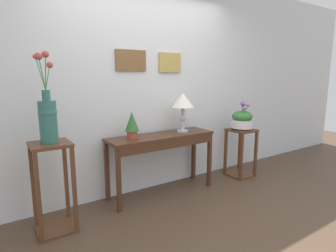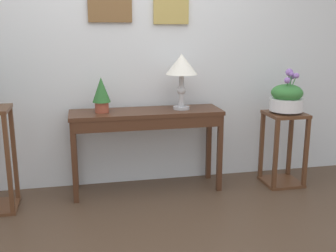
{
  "view_description": "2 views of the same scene",
  "coord_description": "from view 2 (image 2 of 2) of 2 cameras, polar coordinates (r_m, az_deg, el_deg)",
  "views": [
    {
      "loc": [
        -1.69,
        -1.73,
        1.49
      ],
      "look_at": [
        0.25,
        1.19,
        0.84
      ],
      "focal_mm": 29.49,
      "sensor_mm": 36.0,
      "label": 1
    },
    {
      "loc": [
        -0.47,
        -2.52,
        1.51
      ],
      "look_at": [
        0.28,
        1.03,
        0.63
      ],
      "focal_mm": 43.94,
      "sensor_mm": 36.0,
      "label": 2
    }
  ],
  "objects": [
    {
      "name": "pedestal_stand_right",
      "position": [
        4.13,
        15.68,
        -3.05
      ],
      "size": [
        0.35,
        0.35,
        0.71
      ],
      "color": "#56331E",
      "rests_on": "ground"
    },
    {
      "name": "ground_plane",
      "position": [
        2.98,
        -1.23,
        -16.86
      ],
      "size": [
        12.0,
        12.0,
        0.01
      ],
      "primitive_type": "cube",
      "color": "#4C3828"
    },
    {
      "name": "console_table",
      "position": [
        3.73,
        -2.98,
        0.51
      ],
      "size": [
        1.38,
        0.4,
        0.77
      ],
      "color": "#472819",
      "rests_on": "ground"
    },
    {
      "name": "back_wall_with_art",
      "position": [
        3.93,
        -5.18,
        12.03
      ],
      "size": [
        9.0,
        0.13,
        2.8
      ],
      "color": "silver",
      "rests_on": "ground"
    },
    {
      "name": "planter_bowl_wide_right",
      "position": [
        4.02,
        16.15,
        3.82
      ],
      "size": [
        0.31,
        0.31,
        0.41
      ],
      "color": "silver",
      "rests_on": "pedestal_stand_right"
    },
    {
      "name": "potted_plant_on_console",
      "position": [
        3.67,
        -9.23,
        4.51
      ],
      "size": [
        0.16,
        0.16,
        0.31
      ],
      "color": "#9E4733",
      "rests_on": "console_table"
    },
    {
      "name": "table_lamp",
      "position": [
        3.74,
        1.9,
        8.07
      ],
      "size": [
        0.29,
        0.29,
        0.5
      ],
      "color": "#B7B7BC",
      "rests_on": "console_table"
    }
  ]
}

